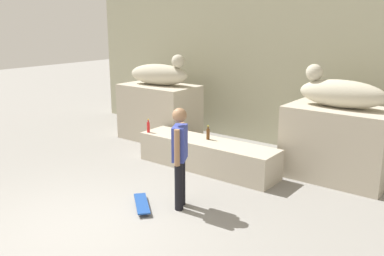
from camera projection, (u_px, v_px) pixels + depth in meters
ground_plane at (80, 229)px, 6.22m from camera, size 40.00×40.00×0.00m
facade_wall at (274, 5)px, 9.95m from camera, size 11.11×0.60×6.65m
pedestal_left at (160, 112)px, 10.71m from camera, size 1.92×1.17×1.40m
pedestal_right at (337, 143)px, 8.04m from camera, size 1.92×1.17×1.40m
statue_reclining_left at (160, 74)px, 10.45m from camera, size 1.67×0.83×0.78m
statue_reclining_right at (340, 92)px, 7.81m from camera, size 1.61×0.58×0.78m
ledge_block at (207, 155)px, 8.63m from camera, size 3.05×0.75×0.61m
skater at (180, 154)px, 6.72m from camera, size 0.35×0.49×1.67m
skateboard at (142, 204)px, 6.92m from camera, size 0.74×0.67×0.08m
bottle_red at (148, 127)px, 9.15m from camera, size 0.06×0.06×0.30m
bottle_brown at (208, 134)px, 8.61m from camera, size 0.07×0.07×0.29m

